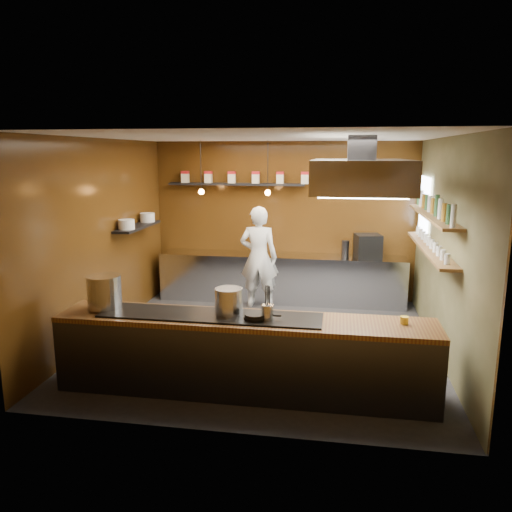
% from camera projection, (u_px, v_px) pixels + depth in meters
% --- Properties ---
extents(floor, '(5.00, 5.00, 0.00)m').
position_uv_depth(floor, '(264.00, 342.00, 7.48)').
color(floor, black).
rests_on(floor, ground).
extents(back_wall, '(5.00, 0.00, 5.00)m').
position_uv_depth(back_wall, '(284.00, 221.00, 9.59)').
color(back_wall, '#3E220B').
rests_on(back_wall, ground).
extents(left_wall, '(0.00, 5.00, 5.00)m').
position_uv_depth(left_wall, '(102.00, 239.00, 7.58)').
color(left_wall, '#3E220B').
rests_on(left_wall, ground).
extents(right_wall, '(0.00, 5.00, 5.00)m').
position_uv_depth(right_wall, '(446.00, 249.00, 6.77)').
color(right_wall, '#484829').
rests_on(right_wall, ground).
extents(ceiling, '(5.00, 5.00, 0.00)m').
position_uv_depth(ceiling, '(265.00, 137.00, 6.87)').
color(ceiling, silver).
rests_on(ceiling, back_wall).
extents(window_pane, '(0.00, 1.00, 1.00)m').
position_uv_depth(window_pane, '(424.00, 207.00, 8.34)').
color(window_pane, white).
rests_on(window_pane, right_wall).
extents(prep_counter, '(4.60, 0.65, 0.90)m').
position_uv_depth(prep_counter, '(281.00, 278.00, 9.48)').
color(prep_counter, silver).
rests_on(prep_counter, floor).
extents(pass_counter, '(4.40, 0.72, 0.94)m').
position_uv_depth(pass_counter, '(244.00, 355.00, 5.84)').
color(pass_counter, '#38383D').
rests_on(pass_counter, floor).
extents(tin_shelf, '(2.60, 0.26, 0.04)m').
position_uv_depth(tin_shelf, '(236.00, 184.00, 9.46)').
color(tin_shelf, black).
rests_on(tin_shelf, back_wall).
extents(plate_shelf, '(0.30, 1.40, 0.04)m').
position_uv_depth(plate_shelf, '(138.00, 227.00, 8.51)').
color(plate_shelf, black).
rests_on(plate_shelf, left_wall).
extents(bottle_shelf_upper, '(0.26, 2.80, 0.04)m').
position_uv_depth(bottle_shelf_upper, '(432.00, 216.00, 7.00)').
color(bottle_shelf_upper, brown).
rests_on(bottle_shelf_upper, right_wall).
extents(bottle_shelf_lower, '(0.26, 2.80, 0.04)m').
position_uv_depth(bottle_shelf_lower, '(430.00, 248.00, 7.10)').
color(bottle_shelf_lower, brown).
rests_on(bottle_shelf_lower, right_wall).
extents(extractor_hood, '(1.20, 2.00, 0.72)m').
position_uv_depth(extractor_hood, '(361.00, 175.00, 6.37)').
color(extractor_hood, '#38383D').
rests_on(extractor_hood, ceiling).
extents(pendant_left, '(0.10, 0.10, 0.95)m').
position_uv_depth(pendant_left, '(201.00, 189.00, 8.91)').
color(pendant_left, black).
rests_on(pendant_left, ceiling).
extents(pendant_right, '(0.10, 0.10, 0.95)m').
position_uv_depth(pendant_right, '(268.00, 190.00, 8.72)').
color(pendant_right, black).
rests_on(pendant_right, ceiling).
extents(storage_tins, '(2.43, 0.13, 0.22)m').
position_uv_depth(storage_tins, '(244.00, 177.00, 9.40)').
color(storage_tins, beige).
rests_on(storage_tins, tin_shelf).
extents(plate_stacks, '(0.26, 1.16, 0.16)m').
position_uv_depth(plate_stacks, '(137.00, 221.00, 8.48)').
color(plate_stacks, silver).
rests_on(plate_stacks, plate_shelf).
extents(bottles, '(0.06, 2.66, 0.24)m').
position_uv_depth(bottles, '(433.00, 206.00, 6.97)').
color(bottles, silver).
rests_on(bottles, bottle_shelf_upper).
extents(wine_glasses, '(0.07, 2.37, 0.13)m').
position_uv_depth(wine_glasses, '(430.00, 242.00, 7.08)').
color(wine_glasses, silver).
rests_on(wine_glasses, bottle_shelf_lower).
extents(stockpot_large, '(0.52, 0.52, 0.40)m').
position_uv_depth(stockpot_large, '(104.00, 292.00, 6.03)').
color(stockpot_large, silver).
rests_on(stockpot_large, pass_counter).
extents(stockpot_small, '(0.41, 0.41, 0.31)m').
position_uv_depth(stockpot_small, '(229.00, 301.00, 5.80)').
color(stockpot_small, silver).
rests_on(stockpot_small, pass_counter).
extents(utensil_crock, '(0.15, 0.15, 0.18)m').
position_uv_depth(utensil_crock, '(268.00, 312.00, 5.60)').
color(utensil_crock, silver).
rests_on(utensil_crock, pass_counter).
extents(frying_pan, '(0.42, 0.25, 0.06)m').
position_uv_depth(frying_pan, '(256.00, 316.00, 5.63)').
color(frying_pan, black).
rests_on(frying_pan, pass_counter).
extents(butter_jar, '(0.12, 0.12, 0.08)m').
position_uv_depth(butter_jar, '(404.00, 320.00, 5.54)').
color(butter_jar, yellow).
rests_on(butter_jar, pass_counter).
extents(espresso_machine, '(0.52, 0.50, 0.44)m').
position_uv_depth(espresso_machine, '(368.00, 246.00, 9.04)').
color(espresso_machine, black).
rests_on(espresso_machine, prep_counter).
extents(chef, '(0.68, 0.45, 1.86)m').
position_uv_depth(chef, '(259.00, 257.00, 9.03)').
color(chef, white).
rests_on(chef, floor).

